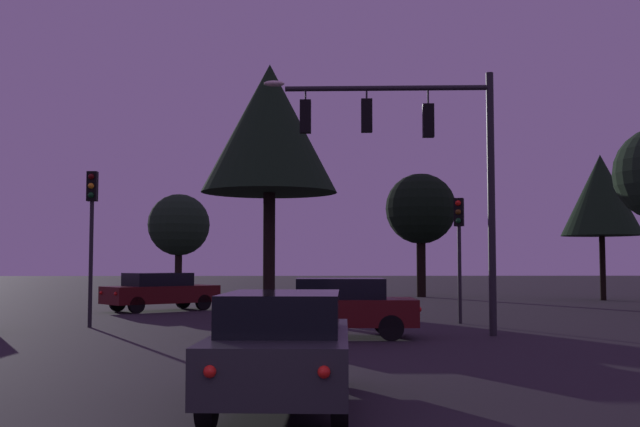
{
  "coord_description": "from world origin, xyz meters",
  "views": [
    {
      "loc": [
        0.48,
        -6.06,
        1.91
      ],
      "look_at": [
        1.33,
        18.66,
        3.52
      ],
      "focal_mm": 42.83,
      "sensor_mm": 36.0,
      "label": 1
    }
  ],
  "objects": [
    {
      "name": "ground_plane",
      "position": [
        0.0,
        24.5,
        0.0
      ],
      "size": [
        168.0,
        168.0,
        0.0
      ],
      "primitive_type": "plane",
      "color": "#262326",
      "rests_on": "ground"
    },
    {
      "name": "tree_left_far",
      "position": [
        -0.39,
        21.0,
        6.7
      ],
      "size": [
        4.84,
        4.84,
        9.05
      ],
      "color": "black",
      "rests_on": "ground"
    },
    {
      "name": "tree_behind_sign",
      "position": [
        -5.97,
        36.92,
        4.03
      ],
      "size": [
        3.46,
        3.46,
        5.79
      ],
      "color": "black",
      "rests_on": "ground"
    },
    {
      "name": "tree_right_cluster",
      "position": [
        16.41,
        32.8,
        5.42
      ],
      "size": [
        4.11,
        4.11,
        7.55
      ],
      "color": "black",
      "rests_on": "ground"
    },
    {
      "name": "tree_lot_edge",
      "position": [
        7.69,
        36.95,
        4.96
      ],
      "size": [
        4.01,
        4.01,
        7.01
      ],
      "color": "black",
      "rests_on": "ground"
    },
    {
      "name": "traffic_light_corner_left",
      "position": [
        -5.59,
        17.01,
        3.29
      ],
      "size": [
        0.3,
        0.35,
        4.67
      ],
      "color": "#232326",
      "rests_on": "ground"
    },
    {
      "name": "car_crossing_right",
      "position": [
        1.57,
        13.63,
        0.8
      ],
      "size": [
        4.29,
        1.98,
        1.52
      ],
      "color": "#4C0F0F",
      "rests_on": "ground"
    },
    {
      "name": "car_nearside_lane",
      "position": [
        0.34,
        4.31,
        0.8
      ],
      "size": [
        2.03,
        4.57,
        1.52
      ],
      "color": "#232328",
      "rests_on": "ground"
    },
    {
      "name": "traffic_light_corner_right",
      "position": [
        5.75,
        18.07,
        2.84
      ],
      "size": [
        0.37,
        0.39,
        3.99
      ],
      "color": "#232326",
      "rests_on": "ground"
    },
    {
      "name": "traffic_signal_mast_arm",
      "position": [
        3.84,
        14.14,
        5.02
      ],
      "size": [
        6.18,
        0.66,
        7.03
      ],
      "color": "#232326",
      "rests_on": "ground"
    },
    {
      "name": "car_far_lane",
      "position": [
        -4.88,
        24.87,
        0.8
      ],
      "size": [
        4.63,
        4.22,
        1.52
      ],
      "color": "#4C0F0F",
      "rests_on": "ground"
    }
  ]
}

